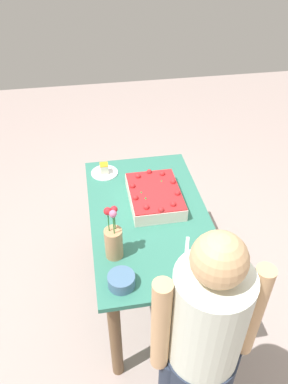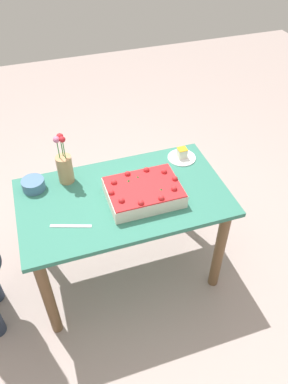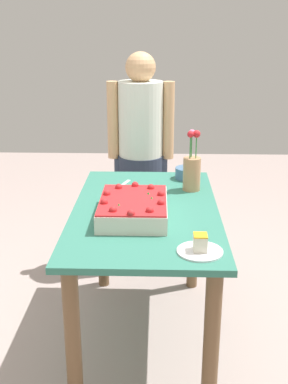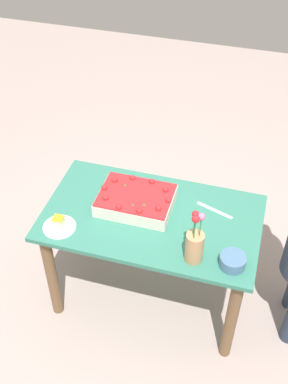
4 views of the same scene
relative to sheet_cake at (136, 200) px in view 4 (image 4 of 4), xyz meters
The scene contains 7 objects.
ground_plane 0.83m from the sheet_cake, 26.32° to the right, with size 8.00×8.00×0.00m, color #AB9892.
dining_table 0.23m from the sheet_cake, 26.32° to the right, with size 1.28×0.74×0.77m.
sheet_cake is the anchor object (origin of this frame).
serving_plate_with_slice 0.47m from the sheet_cake, 141.65° to the right, with size 0.19×0.19×0.08m.
cake_knife 0.47m from the sheet_cake, 11.29° to the left, with size 0.23×0.02×0.00m, color silver.
flower_vase 0.52m from the sheet_cake, 36.48° to the right, with size 0.10×0.10×0.34m.
fruit_bowl 0.69m from the sheet_cake, 25.22° to the right, with size 0.14×0.14×0.07m, color #496E94.
Camera 4 is at (0.51, -1.93, 2.78)m, focal length 45.00 mm.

